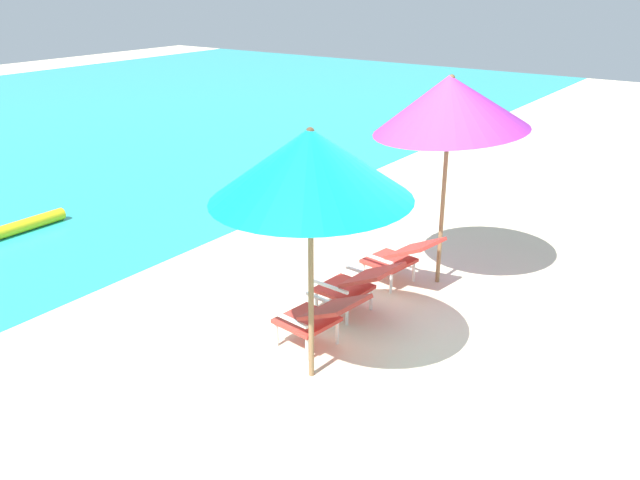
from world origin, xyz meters
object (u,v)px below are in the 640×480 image
(lounge_chair_center, at_px, (357,282))
(beach_umbrella_right, at_px, (450,103))
(lounge_chair_left, at_px, (320,315))
(lounge_chair_right, at_px, (401,255))
(beach_umbrella_left, at_px, (310,165))
(swim_buoy, at_px, (14,229))

(lounge_chair_center, height_order, beach_umbrella_right, beach_umbrella_right)
(beach_umbrella_right, bearing_deg, lounge_chair_left, 173.61)
(lounge_chair_right, distance_m, beach_umbrella_right, 1.82)
(lounge_chair_center, distance_m, beach_umbrella_right, 2.22)
(beach_umbrella_left, bearing_deg, beach_umbrella_right, -1.23)
(lounge_chair_left, distance_m, beach_umbrella_left, 1.68)
(lounge_chair_right, relative_size, beach_umbrella_right, 0.37)
(lounge_chair_center, distance_m, lounge_chair_right, 0.93)
(lounge_chair_left, height_order, beach_umbrella_right, beach_umbrella_right)
(lounge_chair_left, xyz_separation_m, beach_umbrella_right, (2.14, -0.24, 1.75))
(beach_umbrella_left, bearing_deg, lounge_chair_center, 12.86)
(swim_buoy, bearing_deg, beach_umbrella_right, -69.72)
(lounge_chair_right, height_order, beach_umbrella_right, beach_umbrella_right)
(swim_buoy, distance_m, lounge_chair_left, 5.41)
(swim_buoy, height_order, beach_umbrella_right, beach_umbrella_right)
(lounge_chair_right, bearing_deg, lounge_chair_left, -177.74)
(swim_buoy, xyz_separation_m, beach_umbrella_right, (2.08, -5.64, 2.06))
(swim_buoy, height_order, lounge_chair_left, lounge_chair_left)
(lounge_chair_center, bearing_deg, beach_umbrella_left, -167.14)
(beach_umbrella_right, bearing_deg, swim_buoy, 110.28)
(lounge_chair_center, distance_m, beach_umbrella_left, 2.05)
(lounge_chair_center, relative_size, beach_umbrella_right, 0.36)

